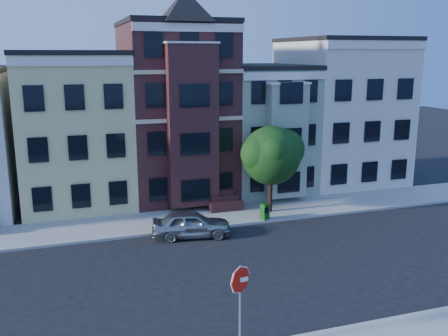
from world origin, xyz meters
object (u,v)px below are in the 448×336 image
object	(u,v)px
street_tree	(271,159)
stop_sign	(240,304)
parked_car	(191,224)
newspaper_box	(265,211)

from	to	relation	value
street_tree	stop_sign	world-z (taller)	street_tree
parked_car	newspaper_box	size ratio (longest dim) A/B	4.38
newspaper_box	stop_sign	size ratio (longest dim) A/B	0.28
newspaper_box	stop_sign	bearing A→B (deg)	-139.50
street_tree	parked_car	size ratio (longest dim) A/B	1.56
newspaper_box	stop_sign	distance (m)	14.10
newspaper_box	stop_sign	xyz separation A→B (m)	(-6.20, -12.60, 1.27)
parked_car	newspaper_box	bearing A→B (deg)	-67.48
newspaper_box	street_tree	bearing A→B (deg)	32.40
street_tree	parked_car	world-z (taller)	street_tree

